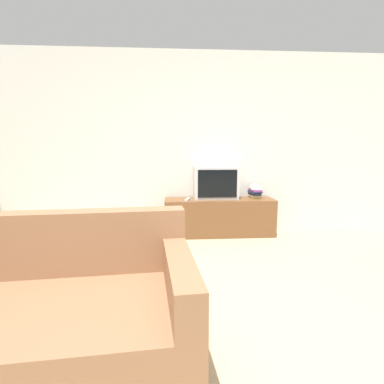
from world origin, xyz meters
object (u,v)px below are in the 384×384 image
Objects in this scene: tv_stand at (219,217)px; couch at (38,327)px; television at (216,182)px; remote_on_stand at (187,199)px; book_stack at (255,191)px.

couch is at bearing -118.05° from tv_stand.
tv_stand is at bearing -50.32° from television.
tv_stand is 2.49× the size of television.
couch is at bearing -116.75° from television.
remote_on_stand is at bearing -162.69° from television.
book_stack reaches higher than remote_on_stand.
couch is (-1.40, -2.62, 0.03)m from tv_stand.
tv_stand is 0.54m from remote_on_stand.
television is 3.37× the size of remote_on_stand.
remote_on_stand is (0.94, 2.55, 0.24)m from couch.
couch is (-1.35, -2.68, -0.46)m from television.
television is at bearing 129.68° from tv_stand.
television reaches higher than tv_stand.
book_stack is (0.53, 0.05, 0.36)m from tv_stand.
remote_on_stand reaches higher than tv_stand.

